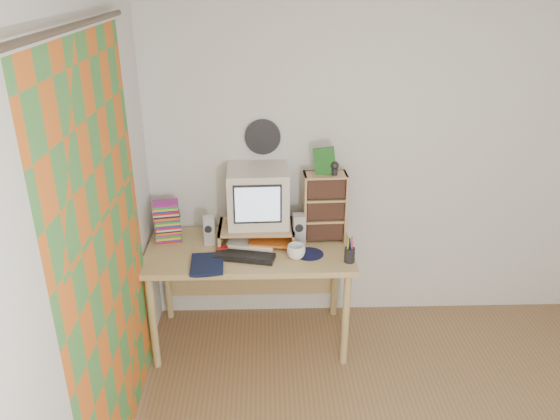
{
  "coord_description": "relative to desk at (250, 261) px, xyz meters",
  "views": [
    {
      "loc": [
        -0.92,
        -1.93,
        2.5
      ],
      "look_at": [
        -0.82,
        1.33,
        1.05
      ],
      "focal_mm": 35.0,
      "sensor_mm": 36.0,
      "label": 1
    }
  ],
  "objects": [
    {
      "name": "pen_cup",
      "position": [
        0.66,
        -0.28,
        0.2
      ],
      "size": [
        0.08,
        0.08,
        0.14
      ],
      "primitive_type": null,
      "rotation": [
        0.0,
        0.0,
        -0.2
      ],
      "color": "black",
      "rests_on": "desk"
    },
    {
      "name": "diary",
      "position": [
        -0.37,
        -0.31,
        0.16
      ],
      "size": [
        0.27,
        0.21,
        0.05
      ],
      "primitive_type": "imported",
      "rotation": [
        0.0,
        0.0,
        0.06
      ],
      "color": "black",
      "rests_on": "desk"
    },
    {
      "name": "left_wall",
      "position": [
        -0.72,
        -1.44,
        0.63
      ],
      "size": [
        0.0,
        3.5,
        3.5
      ],
      "primitive_type": "plane",
      "rotation": [
        1.57,
        0.0,
        1.57
      ],
      "color": "silver",
      "rests_on": "floor"
    },
    {
      "name": "papers",
      "position": [
        0.07,
        0.01,
        0.16
      ],
      "size": [
        0.36,
        0.29,
        0.04
      ],
      "primitive_type": null,
      "rotation": [
        0.0,
        0.0,
        -0.17
      ],
      "color": "white",
      "rests_on": "desk"
    },
    {
      "name": "cd_rack",
      "position": [
        0.52,
        0.06,
        0.38
      ],
      "size": [
        0.3,
        0.17,
        0.49
      ],
      "primitive_type": "cube",
      "rotation": [
        0.0,
        0.0,
        0.04
      ],
      "color": "tan",
      "rests_on": "desk"
    },
    {
      "name": "mousepad",
      "position": [
        0.4,
        -0.17,
        0.14
      ],
      "size": [
        0.2,
        0.2,
        0.0
      ],
      "primitive_type": "cylinder",
      "rotation": [
        0.0,
        0.0,
        0.02
      ],
      "color": "black",
      "rests_on": "desk"
    },
    {
      "name": "mug",
      "position": [
        0.31,
        -0.22,
        0.18
      ],
      "size": [
        0.13,
        0.13,
        0.1
      ],
      "primitive_type": "imported",
      "rotation": [
        0.0,
        0.0,
        -0.05
      ],
      "color": "white",
      "rests_on": "desk"
    },
    {
      "name": "red_box",
      "position": [
        -0.18,
        -0.12,
        0.15
      ],
      "size": [
        0.08,
        0.06,
        0.04
      ],
      "primitive_type": "cube",
      "rotation": [
        0.0,
        0.0,
        0.22
      ],
      "color": "#AC1212",
      "rests_on": "desk"
    },
    {
      "name": "crt_monitor",
      "position": [
        0.06,
        0.09,
        0.45
      ],
      "size": [
        0.43,
        0.43,
        0.39
      ],
      "primitive_type": "cube",
      "rotation": [
        0.0,
        0.0,
        0.04
      ],
      "color": "beige",
      "rests_on": "monitor_riser"
    },
    {
      "name": "curtain",
      "position": [
        -0.68,
        -0.96,
        0.53
      ],
      "size": [
        0.0,
        2.2,
        2.2
      ],
      "primitive_type": "plane",
      "rotation": [
        1.57,
        0.0,
        1.57
      ],
      "color": "#CF601D",
      "rests_on": "left_wall"
    },
    {
      "name": "speaker_right",
      "position": [
        0.34,
        -0.02,
        0.25
      ],
      "size": [
        0.09,
        0.09,
        0.22
      ],
      "primitive_type": "cube",
      "rotation": [
        0.0,
        0.0,
        0.09
      ],
      "color": "silver",
      "rests_on": "desk"
    },
    {
      "name": "desk",
      "position": [
        0.0,
        0.0,
        0.0
      ],
      "size": [
        1.4,
        0.7,
        0.75
      ],
      "color": "tan",
      "rests_on": "floor"
    },
    {
      "name": "keyboard",
      "position": [
        -0.03,
        -0.21,
        0.15
      ],
      "size": [
        0.42,
        0.22,
        0.03
      ],
      "primitive_type": "cube",
      "rotation": [
        0.0,
        0.0,
        -0.23
      ],
      "color": "black",
      "rests_on": "desk"
    },
    {
      "name": "monitor_riser",
      "position": [
        0.05,
        0.04,
        0.23
      ],
      "size": [
        0.52,
        0.3,
        0.12
      ],
      "color": "tan",
      "rests_on": "desk"
    },
    {
      "name": "game_box",
      "position": [
        0.51,
        0.06,
        0.71
      ],
      "size": [
        0.14,
        0.04,
        0.18
      ],
      "primitive_type": "cube",
      "rotation": [
        0.0,
        0.0,
        -0.07
      ],
      "color": "#19591A",
      "rests_on": "cd_rack"
    },
    {
      "name": "dvd_stack",
      "position": [
        -0.57,
        0.07,
        0.26
      ],
      "size": [
        0.19,
        0.15,
        0.25
      ],
      "primitive_type": null,
      "rotation": [
        0.0,
        0.0,
        0.19
      ],
      "color": "brown",
      "rests_on": "desk"
    },
    {
      "name": "speaker_left",
      "position": [
        -0.28,
        0.01,
        0.23
      ],
      "size": [
        0.08,
        0.08,
        0.2
      ],
      "primitive_type": "cube",
      "rotation": [
        0.0,
        0.0,
        0.12
      ],
      "color": "silver",
      "rests_on": "desk"
    },
    {
      "name": "back_wall",
      "position": [
        1.03,
        0.31,
        0.63
      ],
      "size": [
        3.5,
        0.0,
        3.5
      ],
      "primitive_type": "plane",
      "rotation": [
        1.57,
        0.0,
        0.0
      ],
      "color": "silver",
      "rests_on": "floor"
    },
    {
      "name": "webcam",
      "position": [
        0.58,
        0.04,
        0.67
      ],
      "size": [
        0.06,
        0.06,
        0.1
      ],
      "primitive_type": null,
      "rotation": [
        0.0,
        0.0,
        0.13
      ],
      "color": "black",
      "rests_on": "cd_rack"
    },
    {
      "name": "wall_disc",
      "position": [
        0.1,
        0.29,
        0.81
      ],
      "size": [
        0.25,
        0.02,
        0.25
      ],
      "primitive_type": "cylinder",
      "rotation": [
        1.57,
        0.0,
        0.0
      ],
      "color": "black",
      "rests_on": "back_wall"
    }
  ]
}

